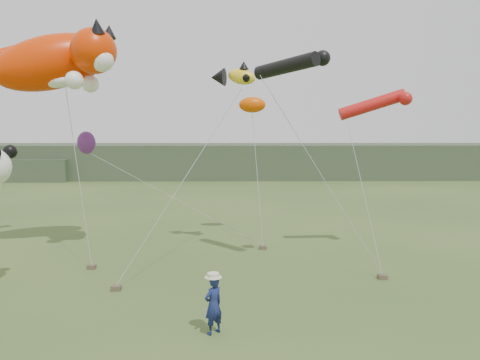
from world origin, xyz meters
name	(u,v)px	position (x,y,z in m)	size (l,w,h in m)	color
ground	(205,324)	(0.00, 0.00, 0.00)	(120.00, 120.00, 0.00)	#385123
headland	(201,161)	(-3.11, 44.69, 1.92)	(90.00, 13.00, 4.00)	#2D3D28
festival_attendant	(213,305)	(0.29, -0.62, 0.83)	(0.61, 0.40, 1.66)	navy
sandbag_anchors	(172,272)	(-1.58, 4.88, 0.09)	(15.38, 6.20, 0.17)	brown
cat_kite	(61,61)	(-6.93, 8.44, 8.84)	(7.12, 4.24, 3.75)	red
fish_kite	(233,76)	(0.86, 8.64, 8.18)	(2.29, 1.49, 1.17)	yellow
tube_kites	(336,85)	(5.26, 6.85, 7.64)	(7.12, 4.11, 2.66)	black
misc_kites	(179,121)	(-1.98, 11.47, 6.17)	(9.90, 0.82, 2.98)	#DE4C01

